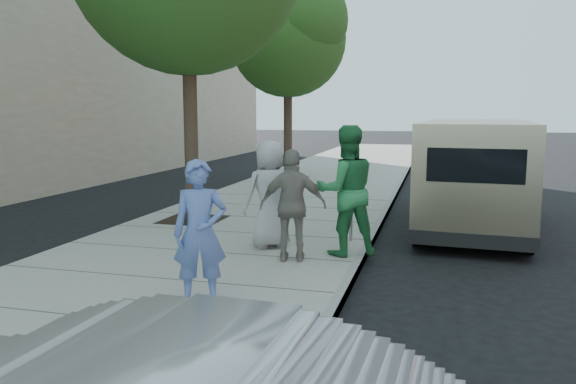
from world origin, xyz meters
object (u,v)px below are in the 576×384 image
object	(u,v)px
person_officer	(200,233)
person_striped_polo	(293,206)
person_green_shirt	(346,191)
van	(475,172)
tree_far	(289,33)
person_gray_shirt	(270,194)
parking_meter	(352,183)

from	to	relation	value
person_officer	person_striped_polo	distance (m)	2.19
person_green_shirt	person_striped_polo	size ratio (longest dim) A/B	1.20
van	tree_far	bearing A→B (deg)	135.88
tree_far	person_officer	bearing A→B (deg)	-79.85
van	person_striped_polo	xyz separation A→B (m)	(-2.80, -4.04, -0.16)
van	person_green_shirt	bearing A→B (deg)	-117.74
tree_far	van	world-z (taller)	tree_far
person_officer	person_green_shirt	xyz separation A→B (m)	(1.25, 2.71, 0.16)
tree_far	van	size ratio (longest dim) A/B	1.09
van	person_green_shirt	world-z (taller)	van
person_green_shirt	person_striped_polo	distance (m)	0.93
person_officer	person_gray_shirt	distance (m)	2.88
parking_meter	person_officer	size ratio (longest dim) A/B	0.82
tree_far	person_officer	world-z (taller)	tree_far
van	person_gray_shirt	distance (m)	4.72
tree_far	person_gray_shirt	world-z (taller)	tree_far
parking_meter	person_green_shirt	world-z (taller)	person_green_shirt
van	person_officer	distance (m)	7.02
person_officer	person_green_shirt	distance (m)	2.99
parking_meter	person_striped_polo	distance (m)	1.67
person_gray_shirt	parking_meter	bearing A→B (deg)	173.52
tree_far	person_officer	xyz separation A→B (m)	(2.20, -12.29, -3.89)
person_officer	person_striped_polo	bearing A→B (deg)	52.02
parking_meter	person_striped_polo	xyz separation A→B (m)	(-0.64, -1.53, -0.17)
person_gray_shirt	person_officer	bearing A→B (deg)	51.71
person_officer	person_gray_shirt	bearing A→B (deg)	67.29
parking_meter	van	world-z (taller)	van
parking_meter	person_officer	bearing A→B (deg)	-99.95
parking_meter	person_green_shirt	xyz separation A→B (m)	(0.06, -0.94, 0.00)
person_green_shirt	person_gray_shirt	bearing A→B (deg)	-32.22
person_gray_shirt	person_green_shirt	bearing A→B (deg)	133.80
person_officer	person_green_shirt	bearing A→B (deg)	41.90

